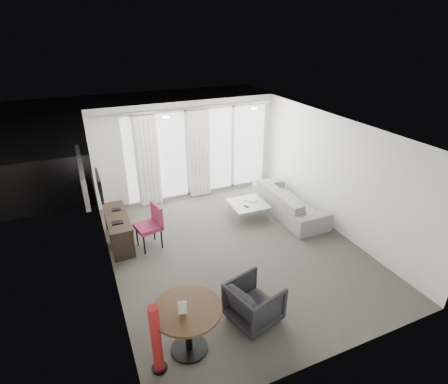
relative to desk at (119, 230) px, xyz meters
name	(u,v)px	position (x,y,z in m)	size (l,w,h in m)	color
floor	(235,249)	(2.22, -1.24, -0.34)	(5.00, 6.00, 0.00)	#444038
ceiling	(237,131)	(2.22, -1.24, 2.26)	(5.00, 6.00, 0.00)	white
wall_left	(106,221)	(-0.28, -1.24, 0.96)	(0.00, 6.00, 2.60)	silver
wall_right	(336,175)	(4.72, -1.24, 0.96)	(0.00, 6.00, 2.60)	silver
wall_front	(337,290)	(2.22, -4.24, 0.96)	(5.00, 0.00, 2.60)	silver
window_panel	(199,152)	(2.52, 1.75, 0.86)	(4.00, 0.02, 2.38)	white
window_frame	(199,152)	(2.52, 1.73, 0.86)	(4.10, 0.06, 2.44)	white
curtain_left	(148,162)	(1.07, 1.58, 0.86)	(0.60, 0.20, 2.38)	white
curtain_right	(200,154)	(2.47, 1.58, 0.86)	(0.60, 0.20, 2.38)	white
curtain_track	(189,108)	(2.22, 1.58, 2.11)	(4.80, 0.04, 0.04)	#B2B2B7
downlight_a	(166,117)	(1.32, 0.36, 2.25)	(0.12, 0.12, 0.02)	#FFE0B2
downlight_b	(254,108)	(3.42, 0.36, 2.25)	(0.12, 0.12, 0.02)	#FFE0B2
desk	(119,230)	(0.00, 0.00, 0.00)	(0.45, 1.45, 0.68)	black
tv	(99,185)	(-0.23, 0.21, 1.01)	(0.05, 0.80, 0.50)	black
desk_chair	(148,227)	(0.57, -0.40, 0.14)	(0.53, 0.49, 0.96)	maroon
round_table	(188,329)	(0.51, -3.27, 0.06)	(0.99, 0.99, 0.79)	#3F2816
menu_card	(183,318)	(0.42, -3.34, 0.38)	(0.12, 0.02, 0.22)	white
red_lamp	(156,340)	(0.01, -3.42, 0.23)	(0.23, 0.23, 1.13)	maroon
tub_armchair	(254,302)	(1.66, -3.13, 0.01)	(0.75, 0.77, 0.70)	black
coffee_table	(248,210)	(3.10, -0.11, -0.14)	(0.87, 0.87, 0.39)	gray
remote	(246,208)	(2.98, -0.26, 0.02)	(0.06, 0.18, 0.02)	black
magazine	(251,202)	(3.23, -0.01, 0.02)	(0.24, 0.31, 0.02)	gray
sofa	(289,202)	(4.13, -0.36, 0.00)	(2.32, 0.91, 0.68)	gray
terrace_slab	(184,175)	(2.52, 3.26, -0.40)	(5.60, 3.00, 0.12)	#4D4D50
rattan_chair_a	(215,164)	(3.37, 2.67, 0.06)	(0.54, 0.54, 0.79)	brown
rattan_chair_b	(210,151)	(3.68, 3.89, 0.03)	(0.51, 0.51, 0.75)	brown
rattan_table	(229,162)	(3.97, 3.00, -0.10)	(0.48, 0.48, 0.48)	brown
balustrade	(171,145)	(2.52, 4.71, 0.16)	(5.50, 0.06, 1.05)	#B2B2B7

